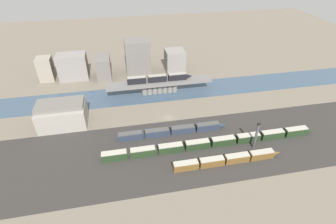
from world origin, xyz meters
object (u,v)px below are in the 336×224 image
object	(u,v)px
train_yard_mid	(213,143)
signal_tower	(256,136)
train_on_bridge	(159,78)
warehouse_building	(62,114)
train_yard_far	(173,131)
train_yard_near	(227,160)

from	to	relation	value
train_yard_mid	signal_tower	size ratio (longest dim) A/B	7.26
train_yard_mid	train_on_bridge	bearing A→B (deg)	106.61
train_on_bridge	signal_tower	bearing A→B (deg)	-59.73
warehouse_building	signal_tower	size ratio (longest dim) A/B	1.66
train_on_bridge	train_yard_far	xyz separation A→B (m)	(-0.20, -38.23, -7.59)
train_on_bridge	warehouse_building	bearing A→B (deg)	-157.51
train_on_bridge	train_yard_far	world-z (taller)	train_on_bridge
train_on_bridge	warehouse_building	world-z (taller)	warehouse_building
train_yard_far	signal_tower	world-z (taller)	signal_tower
train_yard_near	warehouse_building	distance (m)	78.01
train_yard_mid	signal_tower	distance (m)	17.87
train_yard_near	train_yard_mid	world-z (taller)	train_yard_mid
signal_tower	warehouse_building	bearing A→B (deg)	157.65
warehouse_building	signal_tower	distance (m)	88.08
train_yard_near	train_yard_mid	xyz separation A→B (m)	(-2.24, 10.68, 0.17)
train_yard_far	warehouse_building	distance (m)	52.84
train_yard_near	warehouse_building	size ratio (longest dim) A/B	2.07
train_yard_mid	train_yard_near	bearing A→B (deg)	-78.17
train_yard_mid	warehouse_building	world-z (taller)	warehouse_building
train_on_bridge	train_yard_mid	bearing A→B (deg)	-73.39
warehouse_building	signal_tower	world-z (taller)	signal_tower
train_on_bridge	train_yard_mid	distance (m)	52.48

